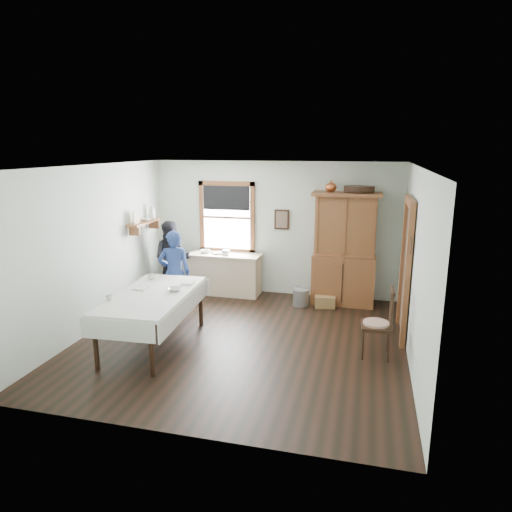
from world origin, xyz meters
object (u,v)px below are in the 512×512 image
(work_counter, at_px, (225,274))
(china_hutch, at_px, (344,249))
(wicker_basket, at_px, (325,301))
(spindle_chair, at_px, (377,323))
(dining_table, at_px, (154,320))
(figure_dark, at_px, (172,262))
(woman_blue, at_px, (175,276))
(pail, at_px, (301,297))

(work_counter, height_order, china_hutch, china_hutch)
(work_counter, bearing_deg, wicker_basket, -8.43)
(work_counter, xyz_separation_m, spindle_chair, (3.01, -2.24, 0.09))
(work_counter, xyz_separation_m, china_hutch, (2.39, -0.02, 0.66))
(dining_table, bearing_deg, work_counter, 84.01)
(wicker_basket, relative_size, figure_dark, 0.26)
(wicker_basket, height_order, woman_blue, woman_blue)
(spindle_chair, relative_size, figure_dark, 0.73)
(dining_table, bearing_deg, wicker_basket, 44.81)
(spindle_chair, distance_m, pail, 2.36)
(spindle_chair, xyz_separation_m, pail, (-1.38, 1.88, -0.35))
(woman_blue, relative_size, figure_dark, 1.01)
(work_counter, distance_m, spindle_chair, 3.75)
(spindle_chair, relative_size, pail, 3.16)
(work_counter, relative_size, china_hutch, 0.68)
(dining_table, xyz_separation_m, pail, (1.91, 2.32, -0.25))
(woman_blue, distance_m, figure_dark, 1.10)
(work_counter, distance_m, pail, 1.69)
(pail, height_order, figure_dark, figure_dark)
(wicker_basket, bearing_deg, china_hutch, 44.56)
(wicker_basket, bearing_deg, work_counter, 171.04)
(spindle_chair, bearing_deg, dining_table, -175.11)
(china_hutch, bearing_deg, figure_dark, -174.17)
(work_counter, distance_m, dining_table, 2.70)
(work_counter, height_order, wicker_basket, work_counter)
(work_counter, bearing_deg, pail, -11.87)
(work_counter, xyz_separation_m, wicker_basket, (2.09, -0.33, -0.31))
(pail, relative_size, woman_blue, 0.23)
(pail, bearing_deg, woman_blue, -154.85)
(china_hutch, bearing_deg, spindle_chair, -74.63)
(dining_table, bearing_deg, pail, 50.55)
(wicker_basket, distance_m, woman_blue, 2.86)
(spindle_chair, relative_size, woman_blue, 0.72)
(work_counter, relative_size, figure_dark, 1.04)
(work_counter, height_order, pail, work_counter)
(work_counter, bearing_deg, woman_blue, -109.90)
(dining_table, relative_size, figure_dark, 1.46)
(dining_table, xyz_separation_m, woman_blue, (-0.23, 1.32, 0.30))
(china_hutch, bearing_deg, dining_table, -135.27)
(figure_dark, bearing_deg, work_counter, 8.08)
(dining_table, relative_size, woman_blue, 1.44)
(figure_dark, bearing_deg, dining_table, -85.39)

